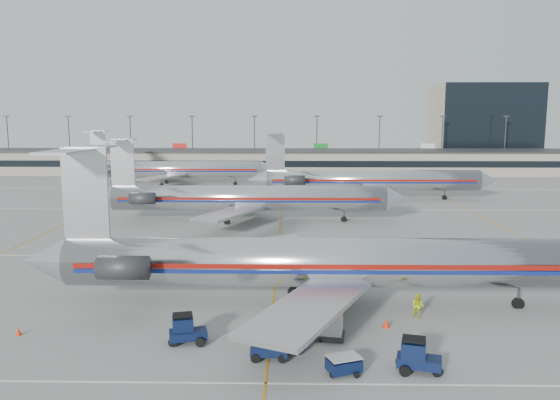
{
  "coord_description": "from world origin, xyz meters",
  "views": [
    {
      "loc": [
        1.32,
        -46.32,
        14.54
      ],
      "look_at": [
        0.09,
        20.47,
        4.5
      ],
      "focal_mm": 35.0,
      "sensor_mm": 36.0,
      "label": 1
    }
  ],
  "objects_px": {
    "jet_foreground": "(320,262)",
    "tug_center": "(267,346)",
    "uld_container": "(331,325)",
    "jet_second_row": "(242,198)",
    "belt_loader": "(313,323)"
  },
  "relations": [
    {
      "from": "jet_foreground",
      "to": "belt_loader",
      "type": "distance_m",
      "value": 5.98
    },
    {
      "from": "tug_center",
      "to": "uld_container",
      "type": "bearing_deg",
      "value": 40.47
    },
    {
      "from": "jet_second_row",
      "to": "belt_loader",
      "type": "distance_m",
      "value": 41.5
    },
    {
      "from": "jet_second_row",
      "to": "uld_container",
      "type": "bearing_deg",
      "value": -77.18
    },
    {
      "from": "belt_loader",
      "to": "jet_foreground",
      "type": "bearing_deg",
      "value": 64.78
    },
    {
      "from": "jet_foreground",
      "to": "tug_center",
      "type": "bearing_deg",
      "value": -111.54
    },
    {
      "from": "uld_container",
      "to": "jet_second_row",
      "type": "bearing_deg",
      "value": 112.28
    },
    {
      "from": "uld_container",
      "to": "belt_loader",
      "type": "height_order",
      "value": "belt_loader"
    },
    {
      "from": "tug_center",
      "to": "jet_second_row",
      "type": "bearing_deg",
      "value": 99.44
    },
    {
      "from": "jet_foreground",
      "to": "uld_container",
      "type": "xyz_separation_m",
      "value": [
        0.39,
        -6.19,
        -2.66
      ]
    },
    {
      "from": "jet_foreground",
      "to": "tug_center",
      "type": "height_order",
      "value": "jet_foreground"
    },
    {
      "from": "jet_foreground",
      "to": "tug_center",
      "type": "relative_size",
      "value": 20.77
    },
    {
      "from": "jet_second_row",
      "to": "tug_center",
      "type": "bearing_deg",
      "value": -83.16
    },
    {
      "from": "jet_second_row",
      "to": "uld_container",
      "type": "xyz_separation_m",
      "value": [
        9.47,
        -41.61,
        -2.45
      ]
    },
    {
      "from": "jet_foreground",
      "to": "belt_loader",
      "type": "height_order",
      "value": "jet_foreground"
    }
  ]
}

